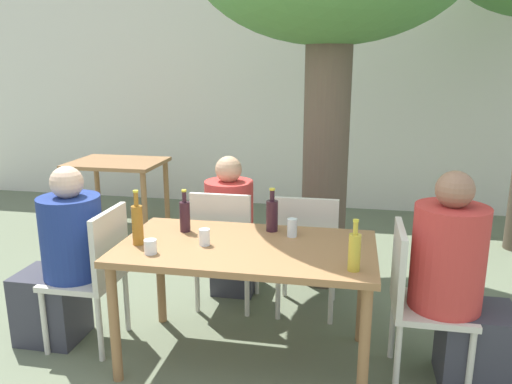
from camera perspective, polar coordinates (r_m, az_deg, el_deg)
The scene contains 18 objects.
ground_plane at distance 3.32m, azimuth -1.03°, elevation -18.48°, with size 30.00×30.00×0.00m, color #667056.
cafe_building_wall at distance 6.43m, azimuth 5.77°, elevation 10.62°, with size 10.00×0.08×2.80m.
dining_table_front at distance 3.01m, azimuth -1.09°, elevation -7.58°, with size 1.52×0.83×0.76m.
dining_table_back at distance 5.81m, azimuth -15.53°, elevation 2.30°, with size 1.00×0.77×0.76m.
patio_chair_0 at distance 3.40m, azimuth -17.85°, elevation -8.36°, with size 0.44×0.44×0.92m.
patio_chair_1 at distance 3.04m, azimuth 17.92°, elevation -11.13°, with size 0.44×0.44×0.92m.
patio_chair_2 at distance 3.72m, azimuth -3.60°, elevation -5.71°, with size 0.44×0.44×0.92m.
patio_chair_3 at distance 3.62m, azimuth 5.81°, elevation -6.32°, with size 0.44×0.44×0.92m.
person_seated_0 at distance 3.51m, azimuth -21.24°, elevation -7.70°, with size 0.59×0.39×1.20m.
person_seated_1 at distance 3.06m, azimuth 22.27°, elevation -10.40°, with size 0.60×0.40×1.26m.
person_seated_2 at distance 3.94m, azimuth -2.73°, elevation -4.74°, with size 0.37×0.58×1.15m.
wine_bottle_0 at distance 3.22m, azimuth -8.13°, elevation -2.66°, with size 0.07×0.07×0.28m.
oil_cruet_1 at distance 2.64m, azimuth 11.19°, elevation -6.62°, with size 0.06×0.06×0.28m.
amber_bottle_2 at distance 3.03m, azimuth -13.39°, elevation -3.53°, with size 0.07×0.07×0.33m.
wine_bottle_3 at distance 3.20m, azimuth 1.85°, elevation -2.59°, with size 0.08×0.08×0.28m.
drinking_glass_0 at distance 2.90m, azimuth -11.98°, elevation -6.13°, with size 0.07×0.07×0.08m.
drinking_glass_1 at distance 3.11m, azimuth 4.16°, elevation -4.09°, with size 0.06×0.06×0.11m.
drinking_glass_2 at distance 2.98m, azimuth -5.91°, elevation -5.15°, with size 0.06×0.06×0.10m.
Camera 1 is at (0.58, -2.74, 1.80)m, focal length 35.00 mm.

